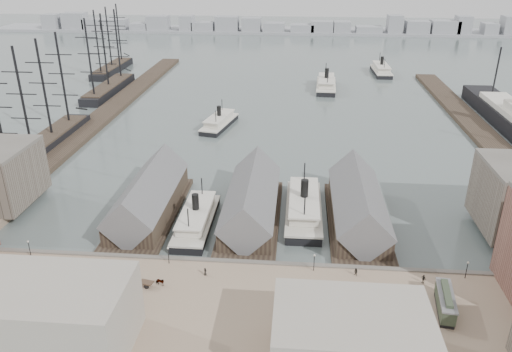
# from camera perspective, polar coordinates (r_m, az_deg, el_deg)

# --- Properties ---
(ground) EXTENTS (900.00, 900.00, 0.00)m
(ground) POSITION_cam_1_polar(r_m,az_deg,el_deg) (111.41, -1.35, -9.16)
(ground) COLOR #4C5857
(ground) RESTS_ON ground
(quay) EXTENTS (180.00, 30.00, 2.00)m
(quay) POSITION_cam_1_polar(r_m,az_deg,el_deg) (94.83, -2.70, -15.28)
(quay) COLOR #89725C
(quay) RESTS_ON ground
(seawall) EXTENTS (180.00, 1.20, 2.30)m
(seawall) POSITION_cam_1_polar(r_m,az_deg,el_deg) (106.48, -1.66, -10.18)
(seawall) COLOR #59544C
(seawall) RESTS_ON ground
(west_wharf) EXTENTS (10.00, 220.00, 1.60)m
(west_wharf) POSITION_cam_1_polar(r_m,az_deg,el_deg) (216.48, -16.69, 6.97)
(west_wharf) COLOR #2D231C
(west_wharf) RESTS_ON ground
(east_wharf) EXTENTS (10.00, 180.00, 1.60)m
(east_wharf) POSITION_cam_1_polar(r_m,az_deg,el_deg) (203.67, 24.10, 4.79)
(east_wharf) COLOR #2D231C
(east_wharf) RESTS_ON ground
(ferry_shed_west) EXTENTS (14.00, 42.00, 12.60)m
(ferry_shed_west) POSITION_cam_1_polar(r_m,az_deg,el_deg) (128.44, -12.16, -2.54)
(ferry_shed_west) COLOR #2D231C
(ferry_shed_west) RESTS_ON ground
(ferry_shed_center) EXTENTS (14.00, 42.00, 12.60)m
(ferry_shed_center) POSITION_cam_1_polar(r_m,az_deg,el_deg) (123.57, -0.53, -3.06)
(ferry_shed_center) COLOR #2D231C
(ferry_shed_center) RESTS_ON ground
(ferry_shed_east) EXTENTS (14.00, 42.00, 12.60)m
(ferry_shed_east) POSITION_cam_1_polar(r_m,az_deg,el_deg) (124.07, 11.54, -3.48)
(ferry_shed_east) COLOR #2D231C
(ferry_shed_east) RESTS_ON ground
(street_bldg_center) EXTENTS (24.00, 16.00, 10.00)m
(street_bldg_center) POSITION_cam_1_polar(r_m,az_deg,el_deg) (81.77, 10.80, -17.90)
(street_bldg_center) COLOR gray
(street_bldg_center) RESTS_ON quay
(street_bldg_west) EXTENTS (30.00, 16.00, 12.00)m
(street_bldg_west) POSITION_cam_1_polar(r_m,az_deg,el_deg) (90.22, -23.78, -14.41)
(street_bldg_west) COLOR gray
(street_bldg_west) RESTS_ON quay
(lamp_post_far_w) EXTENTS (0.44, 0.44, 3.92)m
(lamp_post_far_w) POSITION_cam_1_polar(r_m,az_deg,el_deg) (116.57, -24.54, -7.25)
(lamp_post_far_w) COLOR black
(lamp_post_far_w) RESTS_ON quay
(lamp_post_near_w) EXTENTS (0.44, 0.44, 3.92)m
(lamp_post_near_w) POSITION_cam_1_polar(r_m,az_deg,el_deg) (105.61, -10.00, -8.59)
(lamp_post_near_w) COLOR black
(lamp_post_near_w) RESTS_ON quay
(lamp_post_near_e) EXTENTS (0.44, 0.44, 3.92)m
(lamp_post_near_e) POSITION_cam_1_polar(r_m,az_deg,el_deg) (102.56, 6.67, -9.44)
(lamp_post_near_e) COLOR black
(lamp_post_near_e) RESTS_ON quay
(lamp_post_far_e) EXTENTS (0.44, 0.44, 3.92)m
(lamp_post_far_e) POSITION_cam_1_polar(r_m,az_deg,el_deg) (108.08, 23.00, -9.53)
(lamp_post_far_e) COLOR black
(lamp_post_far_e) RESTS_ON quay
(far_shore) EXTENTS (500.00, 40.00, 15.72)m
(far_shore) POSITION_cam_1_polar(r_m,az_deg,el_deg) (430.60, 3.36, 16.53)
(far_shore) COLOR gray
(far_shore) RESTS_ON ground
(ferry_docked_west) EXTENTS (7.76, 25.85, 9.23)m
(ferry_docked_west) POSITION_cam_1_polar(r_m,az_deg,el_deg) (122.38, -6.83, -4.85)
(ferry_docked_west) COLOR black
(ferry_docked_west) RESTS_ON ground
(ferry_docked_east) EXTENTS (8.86, 29.53, 10.55)m
(ferry_docked_east) POSITION_cam_1_polar(r_m,az_deg,el_deg) (126.80, 5.48, -3.53)
(ferry_docked_east) COLOR black
(ferry_docked_east) RESTS_ON ground
(ferry_open_near) EXTENTS (12.27, 25.46, 8.74)m
(ferry_open_near) POSITION_cam_1_polar(r_m,az_deg,el_deg) (192.18, -4.21, 6.20)
(ferry_open_near) COLOR black
(ferry_open_near) RESTS_ON ground
(ferry_open_mid) EXTENTS (10.46, 30.67, 10.82)m
(ferry_open_mid) POSITION_cam_1_polar(r_m,az_deg,el_deg) (249.42, 8.02, 10.37)
(ferry_open_mid) COLOR black
(ferry_open_mid) RESTS_ON ground
(ferry_open_far) EXTENTS (9.02, 28.14, 9.99)m
(ferry_open_far) POSITION_cam_1_polar(r_m,az_deg,el_deg) (288.26, 14.11, 11.71)
(ferry_open_far) COLOR black
(ferry_open_far) RESTS_ON ground
(sailing_ship_near) EXTENTS (8.76, 60.32, 36.00)m
(sailing_ship_near) POSITION_cam_1_polar(r_m,az_deg,el_deg) (182.43, -23.19, 3.46)
(sailing_ship_near) COLOR black
(sailing_ship_near) RESTS_ON ground
(sailing_ship_mid) EXTENTS (8.82, 50.96, 36.26)m
(sailing_ship_mid) POSITION_cam_1_polar(r_m,az_deg,el_deg) (250.65, -16.46, 9.70)
(sailing_ship_mid) COLOR black
(sailing_ship_mid) RESTS_ON ground
(sailing_ship_far) EXTENTS (8.47, 47.07, 34.83)m
(sailing_ship_far) POSITION_cam_1_polar(r_m,az_deg,el_deg) (295.76, -16.12, 11.84)
(sailing_ship_far) COLOR black
(sailing_ship_far) RESTS_ON ground
(tram) EXTENTS (3.95, 10.58, 3.67)m
(tram) POSITION_cam_1_polar(r_m,az_deg,el_deg) (98.25, 20.81, -13.39)
(tram) COLOR black
(tram) RESTS_ON quay
(horse_cart_left) EXTENTS (4.47, 4.05, 1.64)m
(horse_cart_left) POSITION_cam_1_polar(r_m,az_deg,el_deg) (106.86, -22.06, -10.99)
(horse_cart_left) COLOR black
(horse_cart_left) RESTS_ON quay
(horse_cart_center) EXTENTS (5.03, 2.24, 1.66)m
(horse_cart_center) POSITION_cam_1_polar(r_m,az_deg,el_deg) (100.64, -11.34, -11.84)
(horse_cart_center) COLOR black
(horse_cart_center) RESTS_ON quay
(horse_cart_right) EXTENTS (4.71, 2.03, 1.57)m
(horse_cart_right) POSITION_cam_1_polar(r_m,az_deg,el_deg) (89.06, 4.35, -16.92)
(horse_cart_right) COLOR black
(horse_cart_right) RESTS_ON quay
(pedestrian_0) EXTENTS (0.68, 0.71, 1.57)m
(pedestrian_0) POSITION_cam_1_polar(r_m,az_deg,el_deg) (110.57, -25.22, -10.35)
(pedestrian_0) COLOR black
(pedestrian_0) RESTS_ON quay
(pedestrian_1) EXTENTS (0.73, 0.89, 1.71)m
(pedestrian_1) POSITION_cam_1_polar(r_m,az_deg,el_deg) (107.89, -23.54, -10.89)
(pedestrian_1) COLOR black
(pedestrian_1) RESTS_ON quay
(pedestrian_2) EXTENTS (1.10, 1.27, 1.71)m
(pedestrian_2) POSITION_cam_1_polar(r_m,az_deg,el_deg) (105.30, -15.98, -10.56)
(pedestrian_2) COLOR black
(pedestrian_2) RESTS_ON quay
(pedestrian_3) EXTENTS (1.08, 0.86, 1.71)m
(pedestrian_3) POSITION_cam_1_polar(r_m,az_deg,el_deg) (94.02, -16.38, -15.39)
(pedestrian_3) COLOR black
(pedestrian_3) RESTS_ON quay
(pedestrian_4) EXTENTS (0.56, 0.82, 1.62)m
(pedestrian_4) POSITION_cam_1_polar(r_m,az_deg,el_deg) (102.21, -5.82, -10.82)
(pedestrian_4) COLOR black
(pedestrian_4) RESTS_ON quay
(pedestrian_5) EXTENTS (0.80, 0.82, 1.82)m
(pedestrian_5) POSITION_cam_1_polar(r_m,az_deg,el_deg) (93.97, 4.43, -14.27)
(pedestrian_5) COLOR black
(pedestrian_5) RESTS_ON quay
(pedestrian_6) EXTENTS (1.01, 1.05, 1.70)m
(pedestrian_6) POSITION_cam_1_polar(r_m,az_deg,el_deg) (103.47, 11.34, -10.71)
(pedestrian_6) COLOR black
(pedestrian_6) RESTS_ON quay
(pedestrian_7) EXTENTS (1.20, 0.89, 1.66)m
(pedestrian_7) POSITION_cam_1_polar(r_m,az_deg,el_deg) (89.60, 15.02, -17.52)
(pedestrian_7) COLOR black
(pedestrian_7) RESTS_ON quay
(pedestrian_8) EXTENTS (1.05, 1.07, 1.81)m
(pedestrian_8) POSITION_cam_1_polar(r_m,az_deg,el_deg) (104.84, 18.58, -11.08)
(pedestrian_8) COLOR black
(pedestrian_8) RESTS_ON quay
(pedestrian_10) EXTENTS (0.68, 0.70, 1.56)m
(pedestrian_10) POSITION_cam_1_polar(r_m,az_deg,el_deg) (99.06, 10.63, -12.47)
(pedestrian_10) COLOR black
(pedestrian_10) RESTS_ON quay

